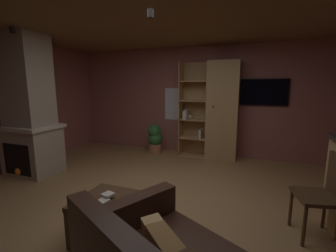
# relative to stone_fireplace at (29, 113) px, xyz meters

# --- Properties ---
(floor) EXTENTS (6.42, 5.41, 0.02)m
(floor) POSITION_rel_stone_fireplace_xyz_m (2.66, -0.35, -1.14)
(floor) COLOR #A37A4C
(floor) RESTS_ON ground
(wall_back) EXTENTS (6.54, 0.06, 2.50)m
(wall_back) POSITION_rel_stone_fireplace_xyz_m (2.66, 2.38, 0.12)
(wall_back) COLOR #9E5B56
(wall_back) RESTS_ON ground
(ceiling) EXTENTS (6.42, 5.41, 0.02)m
(ceiling) POSITION_rel_stone_fireplace_xyz_m (2.66, -0.35, 1.39)
(ceiling) COLOR brown
(window_pane_back) EXTENTS (0.66, 0.01, 0.77)m
(window_pane_back) POSITION_rel_stone_fireplace_xyz_m (2.06, 2.35, 0.05)
(window_pane_back) COLOR white
(stone_fireplace) EXTENTS (0.95, 0.75, 2.50)m
(stone_fireplace) POSITION_rel_stone_fireplace_xyz_m (0.00, 0.00, 0.00)
(stone_fireplace) COLOR tan
(stone_fireplace) RESTS_ON ground
(bookshelf_cabinet) EXTENTS (1.29, 0.41, 2.14)m
(bookshelf_cabinet) POSITION_rel_stone_fireplace_xyz_m (3.07, 2.11, -0.07)
(bookshelf_cabinet) COLOR tan
(bookshelf_cabinet) RESTS_ON ground
(coffee_table) EXTENTS (0.66, 0.61, 0.46)m
(coffee_table) POSITION_rel_stone_fireplace_xyz_m (2.45, -1.13, -0.76)
(coffee_table) COLOR #4C331E
(coffee_table) RESTS_ON ground
(table_book_0) EXTENTS (0.12, 0.12, 0.03)m
(table_book_0) POSITION_rel_stone_fireplace_xyz_m (2.43, -1.21, -0.65)
(table_book_0) COLOR beige
(table_book_0) RESTS_ON coffee_table
(table_book_1) EXTENTS (0.13, 0.13, 0.03)m
(table_book_1) POSITION_rel_stone_fireplace_xyz_m (2.42, -1.11, -0.63)
(table_book_1) COLOR beige
(table_book_1) RESTS_ON coffee_table
(dining_chair) EXTENTS (0.50, 0.50, 0.92)m
(dining_chair) POSITION_rel_stone_fireplace_xyz_m (4.56, -0.30, -0.60)
(dining_chair) COLOR #4C331E
(dining_chair) RESTS_ON ground
(potted_floor_plant) EXTENTS (0.34, 0.35, 0.71)m
(potted_floor_plant) POSITION_rel_stone_fireplace_xyz_m (1.61, 1.96, -0.75)
(potted_floor_plant) COLOR #B77051
(potted_floor_plant) RESTS_ON ground
(wall_mounted_tv) EXTENTS (1.00, 0.06, 0.56)m
(wall_mounted_tv) POSITION_rel_stone_fireplace_xyz_m (3.95, 2.32, 0.35)
(wall_mounted_tv) COLOR black
(track_light_spot_0) EXTENTS (0.07, 0.07, 0.09)m
(track_light_spot_0) POSITION_rel_stone_fireplace_xyz_m (0.39, -0.44, 1.31)
(track_light_spot_0) COLOR black
(track_light_spot_1) EXTENTS (0.07, 0.07, 0.09)m
(track_light_spot_1) POSITION_rel_stone_fireplace_xyz_m (2.62, -0.43, 1.31)
(track_light_spot_1) COLOR black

